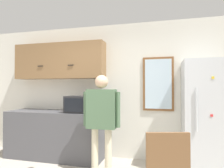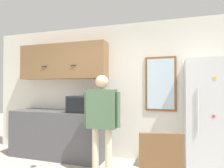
# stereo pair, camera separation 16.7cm
# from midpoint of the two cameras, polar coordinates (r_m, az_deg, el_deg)

# --- Properties ---
(back_wall) EXTENTS (6.00, 0.06, 2.70)m
(back_wall) POSITION_cam_midpoint_polar(r_m,az_deg,el_deg) (4.07, 3.51, -1.90)
(back_wall) COLOR silver
(back_wall) RESTS_ON ground_plane
(counter) EXTENTS (1.97, 0.62, 0.93)m
(counter) POSITION_cam_midpoint_polar(r_m,az_deg,el_deg) (4.33, -13.94, -13.61)
(counter) COLOR #4C4C51
(counter) RESTS_ON ground_plane
(upper_cabinets) EXTENTS (1.97, 0.33, 0.74)m
(upper_cabinets) POSITION_cam_midpoint_polar(r_m,az_deg,el_deg) (4.39, -12.80, 6.27)
(upper_cabinets) COLOR olive
(microwave) EXTENTS (0.52, 0.39, 0.32)m
(microwave) POSITION_cam_midpoint_polar(r_m,az_deg,el_deg) (3.90, -7.27, -5.74)
(microwave) COLOR #232326
(microwave) RESTS_ON counter
(person) EXTENTS (0.61, 0.23, 1.62)m
(person) POSITION_cam_midpoint_polar(r_m,az_deg,el_deg) (3.26, -1.43, -8.57)
(person) COLOR beige
(person) RESTS_ON ground_plane
(refrigerator) EXTENTS (0.72, 0.74, 1.86)m
(refrigerator) POSITION_cam_midpoint_polar(r_m,az_deg,el_deg) (3.63, 27.12, -8.53)
(refrigerator) COLOR silver
(refrigerator) RESTS_ON ground_plane
(window) EXTENTS (0.58, 0.05, 1.03)m
(window) POSITION_cam_midpoint_polar(r_m,az_deg,el_deg) (3.91, 14.93, 0.05)
(window) COLOR brown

